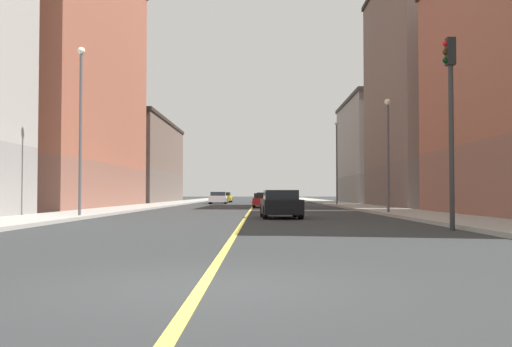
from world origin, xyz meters
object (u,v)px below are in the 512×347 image
at_px(car_silver, 263,198).
at_px(car_black, 281,204).
at_px(building_right_distant, 134,162).
at_px(car_teal, 285,197).
at_px(street_lamp_right_near, 81,115).
at_px(car_red, 263,200).
at_px(street_lamp_left_near, 388,142).
at_px(car_white, 218,198).
at_px(building_left_mid, 435,90).
at_px(street_lamp_left_far, 337,155).
at_px(building_right_midblock, 60,75).
at_px(building_left_far, 385,152).
at_px(car_yellow, 225,197).
at_px(traffic_light_left_near, 450,106).

xyz_separation_m(car_silver, car_black, (0.74, -47.46, 0.03)).
xyz_separation_m(building_right_distant, car_teal, (19.50, 3.51, -4.56)).
bearing_deg(street_lamp_right_near, building_right_distant, 99.32).
bearing_deg(car_black, car_red, 92.09).
height_order(street_lamp_left_near, car_black, street_lamp_left_near).
height_order(car_white, car_silver, car_white).
distance_m(building_left_mid, building_right_distant, 40.15).
xyz_separation_m(street_lamp_right_near, street_lamp_left_far, (15.92, 27.24, -0.14)).
height_order(street_lamp_left_near, car_teal, street_lamp_left_near).
xyz_separation_m(building_right_midblock, car_red, (16.48, 3.26, -10.16)).
bearing_deg(car_red, car_black, -87.91).
relative_size(building_right_midblock, car_white, 5.90).
height_order(street_lamp_left_far, car_red, street_lamp_left_far).
distance_m(building_right_midblock, street_lamp_right_near, 20.88).
relative_size(building_left_mid, building_right_distant, 0.76).
bearing_deg(building_right_distant, car_silver, 6.21).
xyz_separation_m(street_lamp_left_far, car_teal, (-4.00, 22.39, -4.20)).
relative_size(building_left_far, car_teal, 4.11).
relative_size(building_left_far, car_silver, 4.39).
bearing_deg(street_lamp_left_far, street_lamp_left_near, -90.00).
height_order(car_teal, car_yellow, car_teal).
bearing_deg(building_right_midblock, street_lamp_right_near, -67.83).
relative_size(car_red, car_silver, 0.98).
height_order(building_left_far, car_yellow, building_left_far).
bearing_deg(car_red, car_teal, 83.80).
distance_m(building_left_far, car_white, 20.70).
xyz_separation_m(building_right_midblock, building_right_distant, (0.00, 27.54, -5.53)).
bearing_deg(traffic_light_left_near, building_left_mid, 74.05).
xyz_separation_m(building_right_midblock, car_teal, (19.50, 31.05, -10.09)).
distance_m(building_left_far, car_silver, 16.89).
distance_m(building_left_far, street_lamp_left_far, 16.08).
bearing_deg(car_black, car_teal, 87.39).
distance_m(traffic_light_left_near, street_lamp_left_far, 36.18).
distance_m(building_left_far, building_right_distant, 31.45).
relative_size(street_lamp_left_near, car_yellow, 1.48).
bearing_deg(street_lamp_right_near, car_white, 84.23).
bearing_deg(car_silver, car_yellow, 176.88).
bearing_deg(traffic_light_left_near, car_yellow, 100.88).
bearing_deg(car_teal, car_yellow, -169.80).
bearing_deg(traffic_light_left_near, street_lamp_left_far, 88.39).
distance_m(street_lamp_right_near, car_black, 10.62).
xyz_separation_m(building_right_midblock, car_yellow, (11.50, 29.61, -10.11)).
xyz_separation_m(street_lamp_left_near, car_black, (-6.24, -4.58, -3.43)).
distance_m(building_right_midblock, car_red, 19.63).
xyz_separation_m(street_lamp_left_far, car_white, (-12.09, 10.74, -4.21)).
relative_size(traffic_light_left_near, car_silver, 1.51).
bearing_deg(building_right_distant, car_white, -35.52).
height_order(building_right_distant, traffic_light_left_near, building_right_distant).
bearing_deg(traffic_light_left_near, car_white, 103.28).
xyz_separation_m(building_left_mid, car_black, (-13.81, -20.67, -9.25)).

